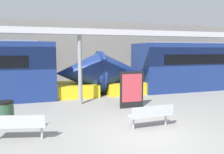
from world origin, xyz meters
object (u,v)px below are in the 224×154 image
object	(u,v)px
train_left	(207,66)
poster_board	(132,89)
bench_near	(151,114)
support_column_near	(80,70)
bench_far	(18,124)
trash_bin	(5,114)

from	to	relation	value
train_left	poster_board	distance (m)	8.23
bench_near	support_column_near	world-z (taller)	support_column_near
poster_board	bench_near	bearing A→B (deg)	-97.64
bench_near	poster_board	distance (m)	2.72
bench_far	support_column_near	world-z (taller)	support_column_near
bench_near	support_column_near	xyz separation A→B (m)	(-1.81, 4.08, 1.21)
train_left	bench_far	bearing A→B (deg)	-152.45
bench_near	bench_far	bearing A→B (deg)	175.27
bench_near	trash_bin	xyz separation A→B (m)	(-4.82, 1.64, -0.04)
train_left	bench_near	distance (m)	10.04
train_left	poster_board	world-z (taller)	train_left
trash_bin	bench_far	bearing A→B (deg)	-68.71
bench_near	train_left	bearing A→B (deg)	37.91
poster_board	support_column_near	world-z (taller)	support_column_near
train_left	bench_near	bearing A→B (deg)	-140.04
bench_near	poster_board	world-z (taller)	poster_board
trash_bin	bench_near	bearing A→B (deg)	-18.84
support_column_near	bench_far	bearing A→B (deg)	-122.25
train_left	trash_bin	world-z (taller)	train_left
poster_board	train_left	bearing A→B (deg)	27.14
train_left	bench_far	distance (m)	13.48
poster_board	trash_bin	bearing A→B (deg)	-168.76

